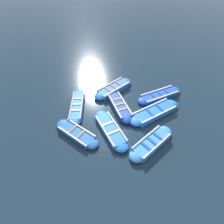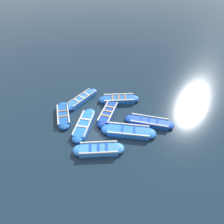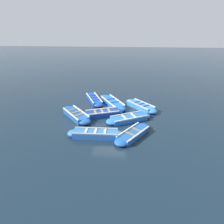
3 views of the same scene
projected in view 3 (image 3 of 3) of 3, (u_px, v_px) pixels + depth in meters
name	position (u px, v px, depth m)	size (l,w,h in m)	color
ground_plane	(110.00, 119.00, 12.96)	(120.00, 120.00, 0.00)	#162838
boat_centre	(129.00, 118.00, 12.66)	(3.49, 2.37, 0.39)	blue
boat_alongside	(141.00, 106.00, 14.66)	(2.83, 2.98, 0.45)	#3884E0
boat_far_corner	(96.00, 134.00, 10.74)	(3.53, 0.89, 0.44)	blue
boat_near_quay	(94.00, 99.00, 16.15)	(2.29, 3.59, 0.40)	#1947B7
boat_mid_row	(133.00, 134.00, 10.83)	(2.52, 3.06, 0.36)	#1E59AD
boat_broadside	(102.00, 113.00, 13.35)	(3.40, 1.94, 0.45)	navy
boat_stern_in	(112.00, 102.00, 15.39)	(2.82, 3.80, 0.43)	blue
boat_tucked	(76.00, 115.00, 13.14)	(3.02, 3.17, 0.45)	#1E59AD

